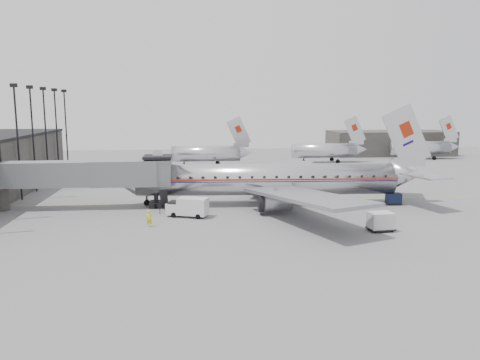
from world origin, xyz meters
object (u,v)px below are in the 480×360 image
object	(u,v)px
airliner	(273,179)
baggage_cart_navy	(393,198)
service_van	(188,207)
baggage_cart_white	(381,221)
ramp_worker	(149,219)

from	to	relation	value
airliner	baggage_cart_navy	world-z (taller)	airliner
service_van	baggage_cart_navy	xyz separation A→B (m)	(25.92, 3.98, -0.37)
service_van	baggage_cart_navy	bearing A→B (deg)	28.89
service_van	baggage_cart_navy	distance (m)	26.23
baggage_cart_white	ramp_worker	size ratio (longest dim) A/B	1.48
ramp_worker	baggage_cart_navy	bearing A→B (deg)	1.87
service_van	ramp_worker	bearing A→B (deg)	-114.29
baggage_cart_navy	ramp_worker	xyz separation A→B (m)	(-29.87, -8.00, 0.09)
baggage_cart_navy	baggage_cart_white	xyz separation A→B (m)	(-6.65, -12.00, 0.23)
airliner	baggage_cart_white	bearing A→B (deg)	-54.57
service_van	baggage_cart_navy	size ratio (longest dim) A/B	2.52
airliner	baggage_cart_navy	xyz separation A→B (m)	(15.29, -1.65, -2.44)
baggage_cart_navy	ramp_worker	size ratio (longest dim) A/B	1.13
airliner	ramp_worker	size ratio (longest dim) A/B	23.29
baggage_cart_navy	ramp_worker	world-z (taller)	ramp_worker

